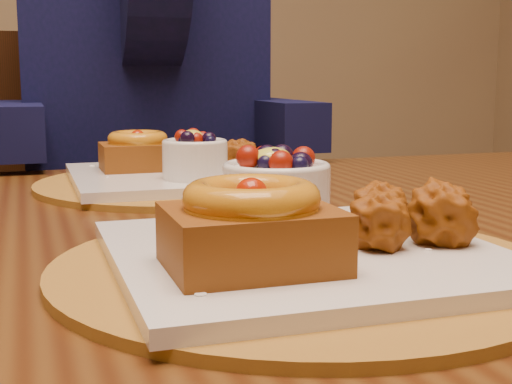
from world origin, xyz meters
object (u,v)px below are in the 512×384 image
place_setting_far (180,171)px  diner (142,51)px  chair_far (90,249)px  place_setting_near (298,238)px  dining_table (226,289)px

place_setting_far → diner: size_ratio=0.43×
chair_far → diner: (0.10, -0.10, 0.40)m
place_setting_near → chair_far: size_ratio=0.38×
dining_table → chair_far: chair_far is taller
place_setting_near → chair_far: 1.00m
place_setting_far → chair_far: 0.59m
dining_table → place_setting_near: size_ratio=4.21×
dining_table → diner: diner is taller
diner → place_setting_near: bearing=-97.7°
place_setting_near → place_setting_far: bearing=89.9°
dining_table → place_setting_near: (-0.00, -0.21, 0.10)m
dining_table → place_setting_far: size_ratio=4.21×
dining_table → place_setting_near: place_setting_near is taller
place_setting_near → place_setting_far: size_ratio=1.00×
place_setting_near → diner: size_ratio=0.43×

